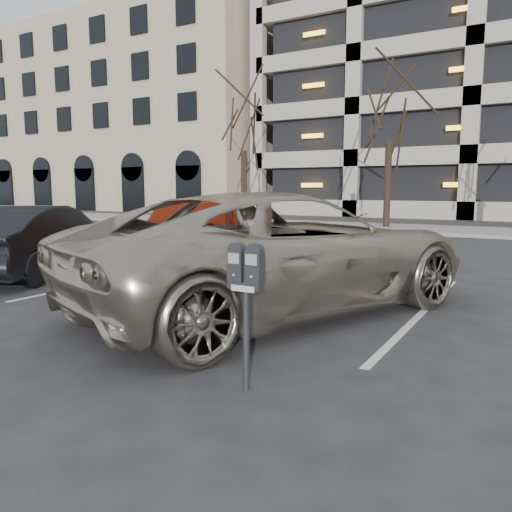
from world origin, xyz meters
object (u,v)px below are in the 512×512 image
at_px(car_red, 204,231).
at_px(car_dark, 39,240).
at_px(tree_a, 244,105).
at_px(parking_meter, 246,281).
at_px(tree_b, 391,87).
at_px(suv_silver, 280,252).

distance_m(car_red, car_dark, 3.29).
height_order(tree_a, parking_meter, tree_a).
relative_size(tree_b, parking_meter, 6.39).
xyz_separation_m(tree_a, parking_meter, (10.67, -17.28, -4.67)).
xyz_separation_m(tree_a, car_dark, (4.09, -14.42, -4.93)).
bearing_deg(tree_b, tree_a, 180.00).
distance_m(parking_meter, car_dark, 7.18).
height_order(tree_b, car_dark, tree_b).
bearing_deg(tree_b, car_red, -91.86).
relative_size(tree_b, suv_silver, 1.20).
height_order(tree_b, car_red, tree_b).
bearing_deg(car_red, suv_silver, 117.87).
distance_m(tree_a, car_red, 14.77).
relative_size(tree_b, car_dark, 1.89).
xyz_separation_m(suv_silver, car_dark, (-5.52, 0.20, -0.14)).
bearing_deg(suv_silver, car_red, -15.86).
bearing_deg(suv_silver, tree_b, -58.12).
bearing_deg(car_dark, car_red, -162.13).
xyz_separation_m(parking_meter, car_red, (-4.07, 4.97, -0.13)).
bearing_deg(car_dark, tree_a, -96.40).
height_order(parking_meter, car_red, car_red).
bearing_deg(tree_a, parking_meter, -58.30).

